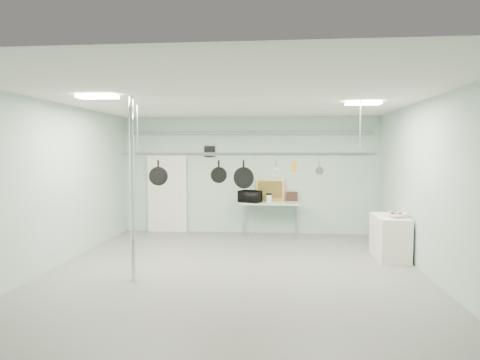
# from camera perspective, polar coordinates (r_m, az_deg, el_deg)

# --- Properties ---
(floor) EXTENTS (8.00, 8.00, 0.00)m
(floor) POSITION_cam_1_polar(r_m,az_deg,el_deg) (8.11, -0.80, -12.28)
(floor) COLOR gray
(floor) RESTS_ON ground
(ceiling) EXTENTS (7.00, 8.00, 0.02)m
(ceiling) POSITION_cam_1_polar(r_m,az_deg,el_deg) (7.84, -0.83, 10.72)
(ceiling) COLOR silver
(ceiling) RESTS_ON back_wall
(back_wall) EXTENTS (7.00, 0.02, 3.20)m
(back_wall) POSITION_cam_1_polar(r_m,az_deg,el_deg) (11.78, 1.25, 0.66)
(back_wall) COLOR #A8C9BC
(back_wall) RESTS_ON floor
(right_wall) EXTENTS (0.02, 8.00, 3.20)m
(right_wall) POSITION_cam_1_polar(r_m,az_deg,el_deg) (8.21, 24.18, -1.04)
(right_wall) COLOR #A8C9BC
(right_wall) RESTS_ON floor
(door) EXTENTS (1.10, 0.10, 2.20)m
(door) POSITION_cam_1_polar(r_m,az_deg,el_deg) (12.15, -9.65, -1.89)
(door) COLOR silver
(door) RESTS_ON floor
(wall_vent) EXTENTS (0.30, 0.04, 0.30)m
(wall_vent) POSITION_cam_1_polar(r_m,az_deg,el_deg) (11.87, -4.07, 3.82)
(wall_vent) COLOR black
(wall_vent) RESTS_ON back_wall
(conduit_pipe) EXTENTS (6.60, 0.07, 0.07)m
(conduit_pipe) POSITION_cam_1_polar(r_m,az_deg,el_deg) (11.68, 1.23, 6.28)
(conduit_pipe) COLOR gray
(conduit_pipe) RESTS_ON back_wall
(chrome_pole) EXTENTS (0.08, 0.08, 3.20)m
(chrome_pole) POSITION_cam_1_polar(r_m,az_deg,el_deg) (7.61, -14.15, -1.18)
(chrome_pole) COLOR silver
(chrome_pole) RESTS_ON floor
(prep_table) EXTENTS (1.60, 0.70, 0.91)m
(prep_table) POSITION_cam_1_polar(r_m,az_deg,el_deg) (11.43, 4.11, -3.30)
(prep_table) COLOR silver
(prep_table) RESTS_ON floor
(side_cabinet) EXTENTS (0.60, 1.20, 0.90)m
(side_cabinet) POSITION_cam_1_polar(r_m,az_deg,el_deg) (9.60, 19.34, -7.19)
(side_cabinet) COLOR silver
(side_cabinet) RESTS_ON floor
(pot_rack) EXTENTS (4.80, 0.06, 1.00)m
(pot_rack) POSITION_cam_1_polar(r_m,az_deg,el_deg) (8.07, 0.82, 3.69)
(pot_rack) COLOR #B7B7BC
(pot_rack) RESTS_ON ceiling
(light_panel_left) EXTENTS (0.65, 0.30, 0.05)m
(light_panel_left) POSITION_cam_1_polar(r_m,az_deg,el_deg) (7.63, -18.46, 10.49)
(light_panel_left) COLOR white
(light_panel_left) RESTS_ON ceiling
(light_panel_right) EXTENTS (0.65, 0.30, 0.05)m
(light_panel_right) POSITION_cam_1_polar(r_m,az_deg,el_deg) (8.54, 16.11, 9.80)
(light_panel_right) COLOR white
(light_panel_right) RESTS_ON ceiling
(microwave) EXTENTS (0.66, 0.56, 0.31)m
(microwave) POSITION_cam_1_polar(r_m,az_deg,el_deg) (11.31, 1.36, -2.21)
(microwave) COLOR black
(microwave) RESTS_ON prep_table
(coffee_canister) EXTENTS (0.16, 0.16, 0.20)m
(coffee_canister) POSITION_cam_1_polar(r_m,az_deg,el_deg) (11.35, 3.86, -2.48)
(coffee_canister) COLOR white
(coffee_canister) RESTS_ON prep_table
(painting_large) EXTENTS (0.78, 0.13, 0.58)m
(painting_large) POSITION_cam_1_polar(r_m,az_deg,el_deg) (11.69, 4.03, -1.36)
(painting_large) COLOR orange
(painting_large) RESTS_ON prep_table
(painting_small) EXTENTS (0.30, 0.09, 0.25)m
(painting_small) POSITION_cam_1_polar(r_m,az_deg,el_deg) (11.71, 6.95, -2.18)
(painting_small) COLOR #341C12
(painting_small) RESTS_ON prep_table
(fruit_bowl) EXTENTS (0.43, 0.43, 0.09)m
(fruit_bowl) POSITION_cam_1_polar(r_m,az_deg,el_deg) (9.34, 20.10, -4.43)
(fruit_bowl) COLOR white
(fruit_bowl) RESTS_ON side_cabinet
(skillet_left) EXTENTS (0.37, 0.09, 0.50)m
(skillet_left) POSITION_cam_1_polar(r_m,az_deg,el_deg) (8.38, -10.84, 0.92)
(skillet_left) COLOR black
(skillet_left) RESTS_ON pot_rack
(skillet_mid) EXTENTS (0.31, 0.13, 0.43)m
(skillet_mid) POSITION_cam_1_polar(r_m,az_deg,el_deg) (8.13, -2.85, 1.16)
(skillet_mid) COLOR black
(skillet_mid) RESTS_ON pot_rack
(skillet_right) EXTENTS (0.41, 0.17, 0.55)m
(skillet_right) POSITION_cam_1_polar(r_m,az_deg,el_deg) (8.08, 0.48, 0.73)
(skillet_right) COLOR black
(skillet_right) RESTS_ON pot_rack
(whisk) EXTENTS (0.21, 0.21, 0.28)m
(whisk) POSITION_cam_1_polar(r_m,az_deg,el_deg) (8.05, 4.86, 1.63)
(whisk) COLOR #B1B2B6
(whisk) RESTS_ON pot_rack
(grater) EXTENTS (0.10, 0.04, 0.24)m
(grater) POSITION_cam_1_polar(r_m,az_deg,el_deg) (8.05, 7.21, 1.79)
(grater) COLOR #CAC917
(grater) RESTS_ON pot_rack
(saucepan) EXTENTS (0.17, 0.14, 0.27)m
(saucepan) POSITION_cam_1_polar(r_m,az_deg,el_deg) (8.08, 10.55, 1.66)
(saucepan) COLOR silver
(saucepan) RESTS_ON pot_rack
(fruit_cluster) EXTENTS (0.24, 0.24, 0.09)m
(fruit_cluster) POSITION_cam_1_polar(r_m,az_deg,el_deg) (9.33, 20.11, -4.19)
(fruit_cluster) COLOR #A50F0F
(fruit_cluster) RESTS_ON fruit_bowl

